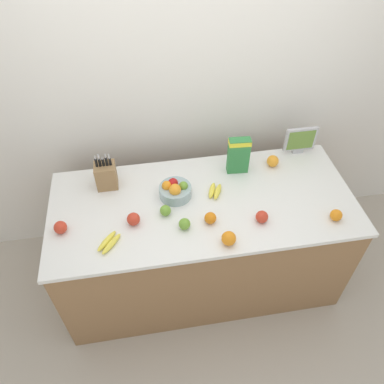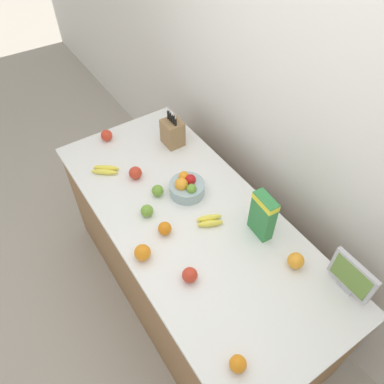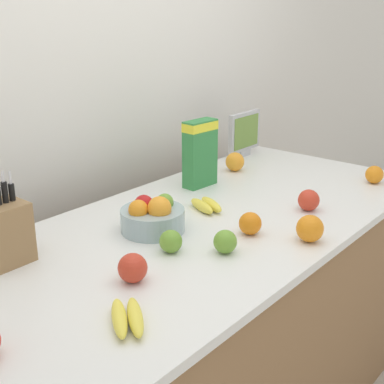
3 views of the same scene
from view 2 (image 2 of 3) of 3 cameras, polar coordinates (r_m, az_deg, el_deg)
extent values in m
plane|color=#B2A899|center=(2.97, -0.12, -14.89)|extent=(14.00, 14.00, 0.00)
cube|color=silver|center=(2.26, 14.37, 9.86)|extent=(9.00, 0.06, 2.60)
cube|color=olive|center=(2.59, -0.14, -10.37)|extent=(2.03, 0.88, 0.88)
cube|color=white|center=(2.21, -0.16, -4.11)|extent=(2.06, 0.91, 0.03)
cube|color=#937047|center=(2.62, -2.98, 9.01)|extent=(0.14, 0.12, 0.18)
cylinder|color=black|center=(2.57, -3.62, 11.66)|extent=(0.02, 0.02, 0.06)
cube|color=silver|center=(2.55, -3.67, 12.47)|extent=(0.01, 0.00, 0.03)
cylinder|color=black|center=(2.56, -3.35, 11.38)|extent=(0.02, 0.02, 0.06)
cube|color=silver|center=(2.53, -3.40, 12.30)|extent=(0.01, 0.00, 0.04)
cylinder|color=black|center=(2.55, -3.08, 11.09)|extent=(0.02, 0.02, 0.05)
cube|color=silver|center=(2.52, -3.12, 11.76)|extent=(0.01, 0.00, 0.02)
cylinder|color=black|center=(2.53, -2.82, 10.94)|extent=(0.02, 0.02, 0.06)
cube|color=silver|center=(2.50, -2.86, 11.82)|extent=(0.01, 0.00, 0.03)
cylinder|color=black|center=(2.51, -2.54, 10.58)|extent=(0.02, 0.02, 0.05)
cube|color=silver|center=(2.49, -2.58, 11.43)|extent=(0.01, 0.00, 0.04)
cube|color=#B7B7BC|center=(2.08, 22.32, -13.26)|extent=(0.08, 0.03, 0.03)
cube|color=#B7B7BC|center=(1.99, 23.24, -11.64)|extent=(0.24, 0.02, 0.19)
cube|color=olive|center=(1.98, 23.00, -11.85)|extent=(0.20, 0.00, 0.16)
cube|color=#338442|center=(2.06, 10.71, -3.59)|extent=(0.15, 0.08, 0.28)
cube|color=yellow|center=(1.98, 11.17, -1.47)|extent=(0.16, 0.08, 0.04)
cylinder|color=#99B2B7|center=(2.30, -0.76, 0.56)|extent=(0.22, 0.22, 0.08)
sphere|color=#6B9E33|center=(2.23, -0.11, 0.49)|extent=(0.06, 0.06, 0.06)
sphere|color=red|center=(2.28, -0.25, 1.90)|extent=(0.07, 0.07, 0.07)
sphere|color=orange|center=(2.30, -1.24, 2.37)|extent=(0.07, 0.07, 0.07)
sphere|color=orange|center=(2.25, -1.64, 1.17)|extent=(0.08, 0.08, 0.08)
ellipsoid|color=yellow|center=(2.18, 2.60, -3.98)|extent=(0.09, 0.15, 0.04)
ellipsoid|color=yellow|center=(2.15, 2.78, -4.81)|extent=(0.10, 0.15, 0.04)
ellipsoid|color=yellow|center=(2.52, -12.94, 3.61)|extent=(0.14, 0.16, 0.04)
ellipsoid|color=yellow|center=(2.50, -13.21, 3.01)|extent=(0.14, 0.16, 0.04)
sphere|color=red|center=(2.74, -12.89, 8.41)|extent=(0.08, 0.08, 0.08)
sphere|color=red|center=(2.42, -8.63, 2.89)|extent=(0.08, 0.08, 0.08)
sphere|color=red|center=(1.94, -0.35, -12.54)|extent=(0.08, 0.08, 0.08)
sphere|color=#6B9E33|center=(2.20, -6.88, -2.86)|extent=(0.07, 0.07, 0.07)
sphere|color=#6B9E33|center=(2.30, -5.26, 0.21)|extent=(0.07, 0.07, 0.07)
sphere|color=orange|center=(2.11, -4.19, -5.56)|extent=(0.08, 0.08, 0.08)
sphere|color=orange|center=(2.02, -7.56, -9.13)|extent=(0.09, 0.09, 0.09)
sphere|color=orange|center=(2.05, 15.53, -10.04)|extent=(0.09, 0.09, 0.09)
sphere|color=orange|center=(1.78, 7.01, -24.55)|extent=(0.08, 0.08, 0.08)
camera|label=1|loc=(1.77, -75.74, 20.52)|focal=35.00mm
camera|label=3|loc=(2.74, -39.66, 15.96)|focal=50.00mm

